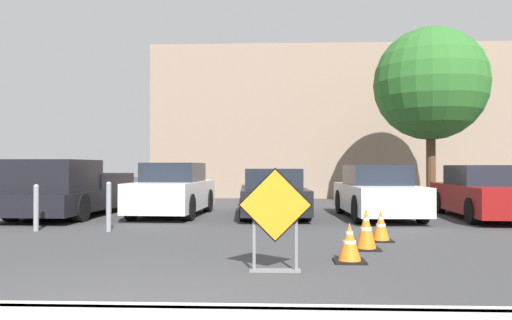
% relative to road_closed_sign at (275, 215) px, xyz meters
% --- Properties ---
extents(ground_plane, '(96.00, 96.00, 0.00)m').
position_rel_road_closed_sign_xyz_m(ground_plane, '(-1.61, 7.84, -0.77)').
color(ground_plane, '#3D3D3F').
extents(curb_lip, '(28.54, 0.20, 0.14)m').
position_rel_road_closed_sign_xyz_m(curb_lip, '(-1.61, -2.16, -0.70)').
color(curb_lip, beige).
rests_on(curb_lip, ground_plane).
extents(road_closed_sign, '(1.01, 0.20, 1.42)m').
position_rel_road_closed_sign_xyz_m(road_closed_sign, '(0.00, 0.00, 0.00)').
color(road_closed_sign, black).
rests_on(road_closed_sign, ground_plane).
extents(traffic_cone_nearest, '(0.46, 0.46, 0.59)m').
position_rel_road_closed_sign_xyz_m(traffic_cone_nearest, '(1.11, 0.74, -0.49)').
color(traffic_cone_nearest, black).
rests_on(traffic_cone_nearest, ground_plane).
extents(traffic_cone_second, '(0.46, 0.46, 0.71)m').
position_rel_road_closed_sign_xyz_m(traffic_cone_second, '(1.55, 1.86, -0.43)').
color(traffic_cone_second, black).
rests_on(traffic_cone_second, ground_plane).
extents(traffic_cone_third, '(0.44, 0.44, 0.60)m').
position_rel_road_closed_sign_xyz_m(traffic_cone_third, '(2.00, 2.83, -0.48)').
color(traffic_cone_third, black).
rests_on(traffic_cone_third, ground_plane).
extents(pickup_truck, '(2.22, 5.48, 1.60)m').
position_rel_road_closed_sign_xyz_m(pickup_truck, '(-5.88, 7.08, -0.06)').
color(pickup_truck, black).
rests_on(pickup_truck, ground_plane).
extents(parked_car_second, '(1.94, 4.18, 1.53)m').
position_rel_road_closed_sign_xyz_m(parked_car_second, '(-2.98, 7.52, -0.06)').
color(parked_car_second, white).
rests_on(parked_car_second, ground_plane).
extents(parked_car_third, '(2.03, 4.41, 1.36)m').
position_rel_road_closed_sign_xyz_m(parked_car_third, '(-0.10, 7.52, -0.15)').
color(parked_car_third, black).
rests_on(parked_car_third, ground_plane).
extents(parked_car_fourth, '(1.95, 4.23, 1.46)m').
position_rel_road_closed_sign_xyz_m(parked_car_fourth, '(2.78, 7.10, -0.09)').
color(parked_car_fourth, white).
rests_on(parked_car_fourth, ground_plane).
extents(parked_car_fifth, '(1.94, 4.67, 1.46)m').
position_rel_road_closed_sign_xyz_m(parked_car_fifth, '(5.67, 7.10, -0.10)').
color(parked_car_fifth, maroon).
rests_on(parked_car_fifth, ground_plane).
extents(bollard_nearest, '(0.12, 0.12, 1.09)m').
position_rel_road_closed_sign_xyz_m(bollard_nearest, '(-3.66, 4.00, -0.20)').
color(bollard_nearest, gray).
rests_on(bollard_nearest, ground_plane).
extents(bollard_second, '(0.12, 0.12, 1.03)m').
position_rel_road_closed_sign_xyz_m(bollard_second, '(-5.28, 4.00, -0.23)').
color(bollard_second, gray).
rests_on(bollard_second, ground_plane).
extents(building_facade_backdrop, '(15.96, 5.00, 6.86)m').
position_rel_road_closed_sign_xyz_m(building_facade_backdrop, '(2.35, 17.67, 2.65)').
color(building_facade_backdrop, gray).
rests_on(building_facade_backdrop, ground_plane).
extents(street_tree_behind_lot, '(3.94, 3.94, 6.28)m').
position_rel_road_closed_sign_xyz_m(street_tree_behind_lot, '(5.39, 10.86, 3.52)').
color(street_tree_behind_lot, '#513823').
rests_on(street_tree_behind_lot, ground_plane).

